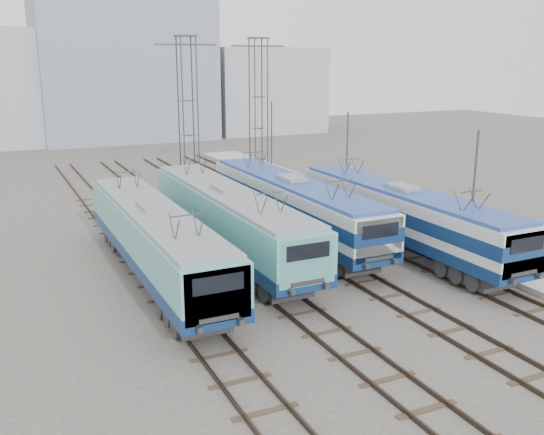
{
  "coord_description": "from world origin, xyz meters",
  "views": [
    {
      "loc": [
        -13.55,
        -20.79,
        10.37
      ],
      "look_at": [
        -0.37,
        7.0,
        2.34
      ],
      "focal_mm": 40.0,
      "sensor_mm": 36.0,
      "label": 1
    }
  ],
  "objects_px": {
    "locomotive_center_right": "(293,203)",
    "catenary_tower_west": "(188,113)",
    "locomotive_far_left": "(155,238)",
    "mast_mid": "(347,163)",
    "catenary_tower_east": "(259,108)",
    "mast_rear": "(272,142)",
    "locomotive_far_right": "(403,213)",
    "locomotive_center_left": "(229,217)",
    "mast_front": "(473,199)"
  },
  "relations": [
    {
      "from": "catenary_tower_west",
      "to": "catenary_tower_east",
      "type": "distance_m",
      "value": 6.8
    },
    {
      "from": "catenary_tower_east",
      "to": "mast_rear",
      "type": "xyz_separation_m",
      "value": [
        2.1,
        2.0,
        -3.14
      ]
    },
    {
      "from": "mast_front",
      "to": "mast_rear",
      "type": "xyz_separation_m",
      "value": [
        0.0,
        24.0,
        0.0
      ]
    },
    {
      "from": "locomotive_center_left",
      "to": "locomotive_far_right",
      "type": "xyz_separation_m",
      "value": [
        9.0,
        -3.16,
        -0.02
      ]
    },
    {
      "from": "locomotive_center_left",
      "to": "catenary_tower_east",
      "type": "bearing_deg",
      "value": 60.73
    },
    {
      "from": "locomotive_center_right",
      "to": "locomotive_far_right",
      "type": "xyz_separation_m",
      "value": [
        4.5,
        -4.48,
        -0.05
      ]
    },
    {
      "from": "locomotive_far_right",
      "to": "catenary_tower_east",
      "type": "xyz_separation_m",
      "value": [
        -0.25,
        18.77,
        4.42
      ]
    },
    {
      "from": "locomotive_far_left",
      "to": "mast_rear",
      "type": "relative_size",
      "value": 2.5
    },
    {
      "from": "locomotive_center_left",
      "to": "catenary_tower_west",
      "type": "distance_m",
      "value": 14.48
    },
    {
      "from": "locomotive_center_right",
      "to": "catenary_tower_east",
      "type": "bearing_deg",
      "value": 73.44
    },
    {
      "from": "mast_rear",
      "to": "locomotive_center_right",
      "type": "bearing_deg",
      "value": -111.3
    },
    {
      "from": "catenary_tower_east",
      "to": "catenary_tower_west",
      "type": "bearing_deg",
      "value": -162.9
    },
    {
      "from": "catenary_tower_west",
      "to": "locomotive_far_right",
      "type": "bearing_deg",
      "value": -68.07
    },
    {
      "from": "locomotive_center_right",
      "to": "catenary_tower_east",
      "type": "xyz_separation_m",
      "value": [
        4.25,
        14.29,
        4.37
      ]
    },
    {
      "from": "catenary_tower_west",
      "to": "catenary_tower_east",
      "type": "relative_size",
      "value": 1.0
    },
    {
      "from": "locomotive_far_right",
      "to": "mast_mid",
      "type": "distance_m",
      "value": 9.05
    },
    {
      "from": "locomotive_center_left",
      "to": "locomotive_center_right",
      "type": "distance_m",
      "value": 4.69
    },
    {
      "from": "locomotive_far_left",
      "to": "catenary_tower_west",
      "type": "distance_m",
      "value": 17.52
    },
    {
      "from": "locomotive_far_left",
      "to": "locomotive_center_left",
      "type": "distance_m",
      "value": 4.9
    },
    {
      "from": "locomotive_far_left",
      "to": "mast_mid",
      "type": "bearing_deg",
      "value": 26.17
    },
    {
      "from": "locomotive_center_right",
      "to": "catenary_tower_west",
      "type": "height_order",
      "value": "catenary_tower_west"
    },
    {
      "from": "locomotive_far_right",
      "to": "catenary_tower_west",
      "type": "xyz_separation_m",
      "value": [
        -6.75,
        16.77,
        4.42
      ]
    },
    {
      "from": "locomotive_center_right",
      "to": "catenary_tower_east",
      "type": "distance_m",
      "value": 15.54
    },
    {
      "from": "catenary_tower_east",
      "to": "locomotive_center_left",
      "type": "bearing_deg",
      "value": -119.27
    },
    {
      "from": "locomotive_center_right",
      "to": "catenary_tower_west",
      "type": "distance_m",
      "value": 13.24
    },
    {
      "from": "mast_front",
      "to": "locomotive_far_left",
      "type": "bearing_deg",
      "value": 163.81
    },
    {
      "from": "locomotive_center_right",
      "to": "mast_front",
      "type": "height_order",
      "value": "mast_front"
    },
    {
      "from": "locomotive_center_right",
      "to": "catenary_tower_east",
      "type": "relative_size",
      "value": 1.48
    },
    {
      "from": "locomotive_far_right",
      "to": "mast_front",
      "type": "bearing_deg",
      "value": -60.21
    },
    {
      "from": "locomotive_center_left",
      "to": "mast_front",
      "type": "distance_m",
      "value": 12.65
    },
    {
      "from": "locomotive_far_right",
      "to": "locomotive_center_left",
      "type": "bearing_deg",
      "value": 160.67
    },
    {
      "from": "catenary_tower_east",
      "to": "mast_mid",
      "type": "distance_m",
      "value": 10.69
    },
    {
      "from": "locomotive_center_right",
      "to": "mast_rear",
      "type": "relative_size",
      "value": 2.54
    },
    {
      "from": "locomotive_far_right",
      "to": "mast_mid",
      "type": "xyz_separation_m",
      "value": [
        1.85,
        8.77,
        1.28
      ]
    },
    {
      "from": "locomotive_center_left",
      "to": "locomotive_center_right",
      "type": "height_order",
      "value": "locomotive_center_left"
    },
    {
      "from": "mast_front",
      "to": "catenary_tower_west",
      "type": "bearing_deg",
      "value": 113.27
    },
    {
      "from": "locomotive_far_right",
      "to": "mast_rear",
      "type": "distance_m",
      "value": 20.89
    },
    {
      "from": "catenary_tower_east",
      "to": "mast_front",
      "type": "relative_size",
      "value": 1.71
    },
    {
      "from": "locomotive_far_left",
      "to": "mast_mid",
      "type": "xyz_separation_m",
      "value": [
        15.35,
        7.54,
        1.32
      ]
    },
    {
      "from": "locomotive_center_left",
      "to": "catenary_tower_east",
      "type": "height_order",
      "value": "catenary_tower_east"
    },
    {
      "from": "mast_rear",
      "to": "locomotive_far_left",
      "type": "bearing_deg",
      "value": -128.15
    },
    {
      "from": "mast_rear",
      "to": "mast_mid",
      "type": "bearing_deg",
      "value": -90.0
    },
    {
      "from": "locomotive_center_left",
      "to": "catenary_tower_west",
      "type": "xyz_separation_m",
      "value": [
        2.25,
        13.61,
        4.4
      ]
    },
    {
      "from": "locomotive_center_left",
      "to": "mast_mid",
      "type": "xyz_separation_m",
      "value": [
        10.85,
        5.61,
        1.26
      ]
    },
    {
      "from": "mast_rear",
      "to": "catenary_tower_west",
      "type": "bearing_deg",
      "value": -155.06
    },
    {
      "from": "locomotive_far_left",
      "to": "mast_rear",
      "type": "height_order",
      "value": "mast_rear"
    },
    {
      "from": "mast_front",
      "to": "mast_rear",
      "type": "relative_size",
      "value": 1.0
    },
    {
      "from": "locomotive_far_left",
      "to": "mast_mid",
      "type": "distance_m",
      "value": 17.15
    },
    {
      "from": "locomotive_center_right",
      "to": "locomotive_far_right",
      "type": "relative_size",
      "value": 1.03
    },
    {
      "from": "catenary_tower_west",
      "to": "catenary_tower_east",
      "type": "xyz_separation_m",
      "value": [
        6.5,
        2.0,
        0.0
      ]
    }
  ]
}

